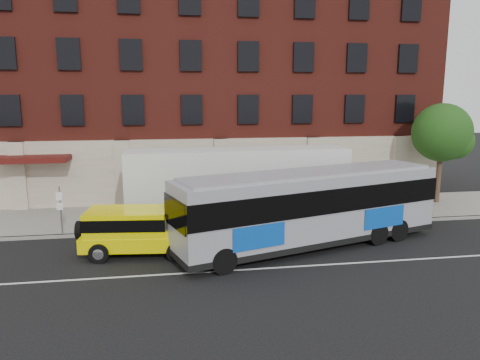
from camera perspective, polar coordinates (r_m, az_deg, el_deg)
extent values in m
plane|color=black|center=(18.05, 2.14, -11.65)|extent=(120.00, 120.00, 0.00)
cube|color=gray|center=(26.47, -1.65, -4.21)|extent=(60.00, 6.00, 0.15)
cube|color=gray|center=(23.61, -0.70, -6.04)|extent=(60.00, 0.25, 0.15)
cube|color=silver|center=(18.50, 1.84, -11.06)|extent=(60.00, 0.12, 0.01)
cube|color=maroon|center=(33.55, -3.54, 11.96)|extent=(30.00, 10.00, 15.00)
cube|color=beige|center=(28.81, -2.41, 1.22)|extent=(30.00, 0.35, 4.00)
cube|color=#460F0C|center=(28.67, -24.63, 2.45)|extent=(4.20, 2.20, 0.30)
cube|color=beige|center=(29.82, -25.94, 0.48)|extent=(0.90, 0.55, 4.00)
cube|color=beige|center=(28.65, -14.39, 0.85)|extent=(0.90, 0.55, 4.00)
cube|color=beige|center=(28.71, -2.39, 1.19)|extent=(0.90, 0.55, 4.00)
cube|color=beige|center=(29.99, 9.08, 1.47)|extent=(0.90, 0.55, 4.00)
cube|color=beige|center=(32.36, 19.23, 1.67)|extent=(0.90, 0.55, 4.00)
cube|color=black|center=(29.70, -26.91, 7.76)|extent=(1.30, 0.20, 1.80)
cube|color=black|center=(28.84, -20.21, 8.19)|extent=(1.30, 0.20, 1.80)
cube|color=black|center=(28.38, -13.19, 8.53)|extent=(1.30, 0.20, 1.80)
cube|color=black|center=(28.36, -6.04, 8.75)|extent=(1.30, 0.20, 1.80)
cube|color=black|center=(28.76, 1.02, 8.83)|extent=(1.30, 0.20, 1.80)
cube|color=black|center=(29.58, 7.79, 8.78)|extent=(1.30, 0.20, 1.80)
cube|color=black|center=(30.77, 14.11, 8.63)|extent=(1.30, 0.20, 1.80)
cube|color=black|center=(32.30, 19.90, 8.40)|extent=(1.30, 0.20, 1.80)
cube|color=black|center=(29.78, -27.44, 13.90)|extent=(1.30, 0.20, 1.80)
cube|color=black|center=(28.92, -20.63, 14.53)|extent=(1.30, 0.20, 1.80)
cube|color=black|center=(28.46, -13.47, 14.98)|extent=(1.30, 0.20, 1.80)
cube|color=black|center=(28.44, -6.17, 15.20)|extent=(1.30, 0.20, 1.80)
cube|color=black|center=(28.84, 1.04, 15.20)|extent=(1.30, 0.20, 1.80)
cube|color=black|center=(29.65, 7.95, 14.97)|extent=(1.30, 0.20, 1.80)
cube|color=black|center=(30.84, 14.39, 14.58)|extent=(1.30, 0.20, 1.80)
cube|color=black|center=(32.37, 20.26, 14.06)|extent=(1.30, 0.20, 1.80)
cube|color=black|center=(29.27, 1.06, 21.45)|extent=(1.30, 0.20, 1.80)
cube|color=black|center=(30.07, 8.12, 21.06)|extent=(1.30, 0.20, 1.80)
cube|color=black|center=(31.25, 14.67, 20.43)|extent=(1.30, 0.20, 1.80)
cube|color=black|center=(32.76, 20.64, 19.64)|extent=(1.30, 0.20, 1.80)
cube|color=black|center=(29.51, -23.08, -0.19)|extent=(2.60, 0.15, 2.80)
cube|color=black|center=(28.64, -11.36, 0.16)|extent=(2.60, 0.15, 2.80)
cube|color=black|center=(29.01, 0.56, 0.50)|extent=(2.60, 0.15, 2.80)
cube|color=black|center=(30.58, 11.71, 0.80)|extent=(2.60, 0.15, 2.80)
cylinder|color=slate|center=(23.84, -21.48, -3.70)|extent=(0.07, 0.07, 2.50)
cube|color=white|center=(23.52, -21.69, -1.90)|extent=(0.30, 0.03, 0.40)
cube|color=white|center=(23.63, -21.61, -3.09)|extent=(0.30, 0.03, 0.35)
cylinder|color=#3A271D|center=(31.28, 23.53, 0.16)|extent=(0.32, 0.32, 3.00)
sphere|color=#143F12|center=(30.94, 23.93, 5.45)|extent=(3.60, 3.60, 3.60)
sphere|color=#143F12|center=(31.03, 25.35, 4.43)|extent=(2.20, 2.20, 2.20)
sphere|color=#143F12|center=(30.98, 22.54, 4.82)|extent=(2.00, 2.00, 2.00)
cube|color=#90919A|center=(20.81, 8.79, -3.31)|extent=(12.88, 6.35, 3.01)
cube|color=black|center=(21.19, 8.69, -6.99)|extent=(12.95, 6.41, 0.26)
cube|color=#90919A|center=(20.50, 8.92, 0.92)|extent=(12.18, 5.85, 0.13)
cube|color=black|center=(20.70, 8.83, -1.96)|extent=(12.99, 6.45, 1.06)
cube|color=#0B47AF|center=(18.11, 2.43, -7.13)|extent=(2.23, 0.74, 0.95)
cube|color=#0B47AF|center=(23.88, 13.09, -3.04)|extent=(2.23, 0.74, 0.95)
cylinder|color=black|center=(17.88, -2.06, -10.06)|extent=(1.10, 0.62, 1.06)
cylinder|color=black|center=(19.95, -4.94, -7.87)|extent=(1.10, 0.62, 1.06)
cylinder|color=black|center=(22.12, 16.81, -6.44)|extent=(1.10, 0.62, 1.06)
cylinder|color=black|center=(23.82, 12.87, -5.03)|extent=(1.10, 0.62, 1.06)
cylinder|color=black|center=(22.98, 19.12, -5.93)|extent=(1.10, 0.62, 1.06)
cylinder|color=black|center=(24.63, 15.15, -4.62)|extent=(1.10, 0.62, 1.06)
cube|color=#FFF300|center=(20.40, -12.22, -7.24)|extent=(5.11, 2.56, 0.62)
cube|color=#FFF300|center=(20.27, -13.89, -5.02)|extent=(3.58, 2.35, 1.03)
cube|color=black|center=(20.26, -13.90, -4.88)|extent=(3.62, 2.40, 0.51)
cube|color=#FFF300|center=(20.07, -7.48, -6.02)|extent=(1.73, 2.10, 0.31)
cube|color=black|center=(20.14, -5.19, -7.13)|extent=(0.23, 1.64, 0.56)
cylinder|color=black|center=(20.85, -19.42, -5.91)|extent=(0.31, 0.80, 0.78)
cylinder|color=black|center=(19.34, -7.96, -8.90)|extent=(0.85, 0.37, 0.82)
cylinder|color=silver|center=(19.34, -7.96, -8.90)|extent=(0.48, 0.35, 0.45)
cylinder|color=black|center=(21.24, -7.50, -7.10)|extent=(0.85, 0.37, 0.82)
cylinder|color=silver|center=(21.24, -7.50, -7.10)|extent=(0.48, 0.35, 0.45)
cylinder|color=black|center=(19.87, -17.23, -8.76)|extent=(0.85, 0.37, 0.82)
cylinder|color=silver|center=(19.87, -17.23, -8.76)|extent=(0.48, 0.35, 0.45)
cylinder|color=black|center=(21.73, -15.95, -7.02)|extent=(0.85, 0.37, 0.82)
cylinder|color=silver|center=(21.73, -15.95, -7.02)|extent=(0.48, 0.35, 0.45)
cube|color=black|center=(25.07, -0.24, -3.93)|extent=(12.07, 2.89, 1.10)
cube|color=silver|center=(24.65, -0.25, 0.57)|extent=(12.07, 2.93, 2.90)
cylinder|color=black|center=(23.53, -10.53, -5.21)|extent=(1.01, 0.32, 1.00)
cylinder|color=black|center=(25.75, -10.63, -3.84)|extent=(1.01, 0.32, 1.00)
cylinder|color=black|center=(23.57, -7.61, -5.09)|extent=(1.01, 0.32, 1.00)
cylinder|color=black|center=(25.79, -7.96, -3.73)|extent=(1.01, 0.32, 1.00)
cylinder|color=black|center=(24.85, 7.77, -4.27)|extent=(1.01, 0.32, 1.00)
cylinder|color=black|center=(26.96, 6.17, -3.06)|extent=(1.01, 0.32, 1.00)
cylinder|color=black|center=(25.26, 10.35, -4.10)|extent=(1.01, 0.32, 1.00)
cylinder|color=black|center=(27.34, 8.57, -2.92)|extent=(1.01, 0.32, 1.00)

